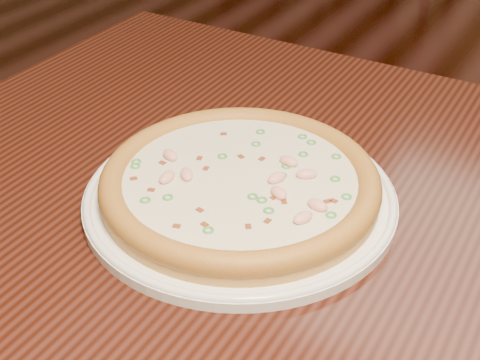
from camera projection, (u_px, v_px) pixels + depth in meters
The scene contains 3 objects.
hero_table at pixel (346, 275), 0.81m from camera, with size 1.20×0.80×0.75m.
plate at pixel (240, 195), 0.77m from camera, with size 0.36×0.36×0.02m.
pizza at pixel (240, 182), 0.76m from camera, with size 0.32×0.32×0.03m.
Camera 1 is at (0.06, -0.74, 1.20)m, focal length 50.00 mm.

